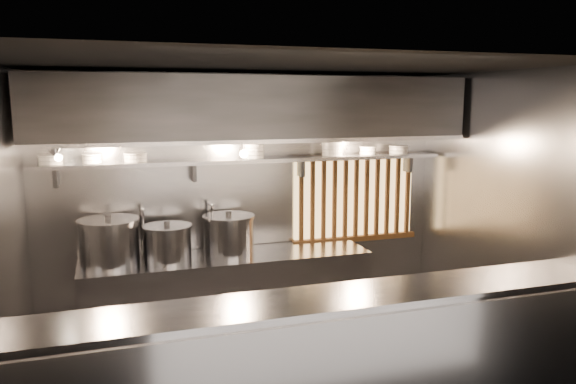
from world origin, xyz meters
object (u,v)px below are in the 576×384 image
stock_pot_left (109,242)px  stock_pot_mid (168,243)px  pendant_bulb (244,154)px  stock_pot_right (229,235)px  heat_lamp (55,151)px

stock_pot_left → stock_pot_mid: bearing=-6.0°
pendant_bulb → stock_pot_right: 0.87m
stock_pot_left → stock_pot_right: bearing=0.2°
pendant_bulb → stock_pot_right: size_ratio=0.32×
stock_pot_mid → stock_pot_right: (0.64, 0.06, 0.02)m
pendant_bulb → stock_pot_left: bearing=-178.9°
stock_pot_right → stock_pot_mid: bearing=-174.4°
stock_pot_mid → stock_pot_left: bearing=174.0°
stock_pot_left → stock_pot_mid: (0.56, -0.06, -0.04)m
stock_pot_left → stock_pot_mid: 0.56m
pendant_bulb → stock_pot_right: (-0.18, -0.02, -0.85)m
stock_pot_mid → stock_pot_right: 0.65m
heat_lamp → stock_pot_left: size_ratio=0.52×
pendant_bulb → stock_pot_mid: bearing=-174.1°
heat_lamp → stock_pot_mid: (0.98, 0.26, -0.98)m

